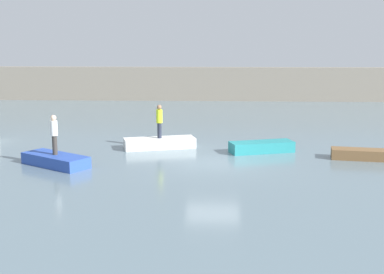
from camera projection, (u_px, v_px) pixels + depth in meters
The scene contains 8 objects.
ground_plane at pixel (213, 163), 24.13m from camera, with size 120.00×120.00×0.00m, color slate.
embankment_wall at pixel (215, 84), 48.14m from camera, with size 80.00×1.20×3.07m, color gray.
rowboat_blue at pixel (56, 160), 23.49m from camera, with size 3.30×1.25×0.52m, color #2B4CAD.
rowboat_white at pixel (160, 143), 27.32m from camera, with size 3.68×1.19×0.53m, color white.
rowboat_teal at pixel (262, 147), 26.31m from camera, with size 3.21×1.07×0.54m, color teal.
rowboat_brown at pixel (370, 155), 24.67m from camera, with size 3.56×0.95×0.49m, color brown.
person_hiviz_shirt at pixel (159, 120), 27.08m from camera, with size 0.32×0.32×1.75m.
person_white_shirt at pixel (54, 132), 23.25m from camera, with size 0.32×0.32×1.80m.
Camera 1 is at (0.08, -23.51, 5.65)m, focal length 48.80 mm.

